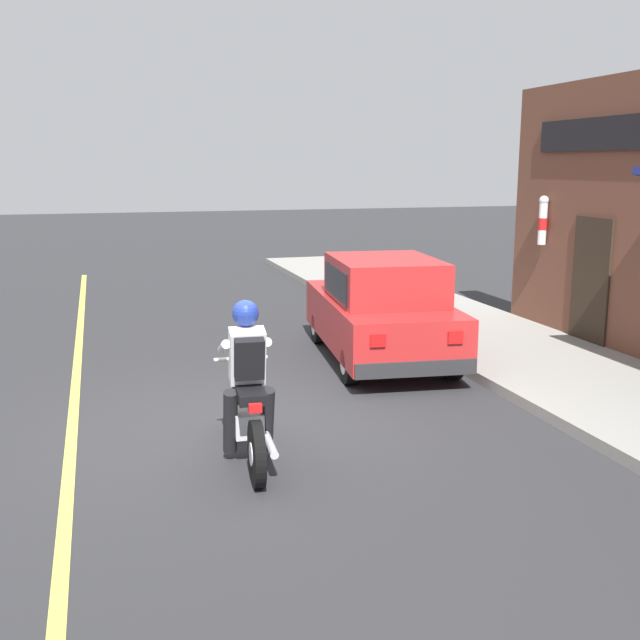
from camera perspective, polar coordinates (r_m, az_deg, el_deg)
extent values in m
plane|color=#2B2B2D|center=(8.50, -6.12, -8.23)|extent=(80.00, 80.00, 0.00)
cube|color=gray|center=(12.78, 12.46, -1.29)|extent=(2.60, 22.00, 0.14)
cube|color=#D1C64C|center=(11.25, -18.05, -3.72)|extent=(0.12, 19.80, 0.01)
cube|color=#2D2319|center=(12.51, 19.89, 2.58)|extent=(0.04, 0.90, 2.10)
cylinder|color=white|center=(13.43, 16.60, 7.03)|extent=(0.14, 0.14, 0.70)
cylinder|color=red|center=(13.43, 16.60, 7.03)|extent=(0.15, 0.15, 0.20)
sphere|color=silver|center=(13.40, 16.70, 8.73)|extent=(0.16, 0.16, 0.16)
cylinder|color=black|center=(8.25, -6.15, -6.56)|extent=(0.14, 0.63, 0.62)
cylinder|color=silver|center=(8.25, -6.15, -6.56)|extent=(0.14, 0.23, 0.22)
cylinder|color=black|center=(6.95, -4.84, -10.13)|extent=(0.14, 0.63, 0.62)
cylinder|color=silver|center=(6.95, -4.84, -10.13)|extent=(0.14, 0.23, 0.22)
cube|color=silver|center=(7.52, -5.52, -7.74)|extent=(0.31, 0.42, 0.24)
ellipsoid|color=orange|center=(7.63, -5.81, -4.23)|extent=(0.34, 0.54, 0.24)
cube|color=black|center=(7.19, -5.35, -5.56)|extent=(0.30, 0.58, 0.10)
cylinder|color=silver|center=(8.06, -6.12, -4.65)|extent=(0.09, 0.33, 0.68)
cylinder|color=silver|center=(7.87, -6.06, -2.94)|extent=(0.56, 0.08, 0.04)
sphere|color=silver|center=(8.07, -6.18, -3.46)|extent=(0.16, 0.16, 0.16)
cylinder|color=silver|center=(7.20, -3.83, -9.46)|extent=(0.12, 0.55, 0.08)
cube|color=red|center=(6.85, -4.95, -6.71)|extent=(0.12, 0.07, 0.08)
cylinder|color=black|center=(7.43, -6.85, -7.72)|extent=(0.16, 0.36, 0.71)
cylinder|color=black|center=(7.47, -4.07, -7.55)|extent=(0.16, 0.36, 0.71)
cube|color=silver|center=(7.27, -5.57, -2.74)|extent=(0.36, 0.35, 0.57)
cylinder|color=silver|center=(7.48, -7.33, -2.07)|extent=(0.13, 0.52, 0.26)
cylinder|color=silver|center=(7.52, -4.29, -1.92)|extent=(0.13, 0.52, 0.26)
sphere|color=navy|center=(7.24, -5.70, 0.52)|extent=(0.26, 0.26, 0.26)
cube|color=black|center=(7.11, -5.42, -2.90)|extent=(0.30, 0.26, 0.42)
cylinder|color=black|center=(12.33, -0.09, -0.39)|extent=(0.25, 0.62, 0.60)
cylinder|color=silver|center=(12.33, -0.09, -0.39)|extent=(0.24, 0.35, 0.33)
cylinder|color=black|center=(12.66, 6.34, -0.14)|extent=(0.25, 0.62, 0.60)
cylinder|color=silver|center=(12.66, 6.34, -0.14)|extent=(0.24, 0.35, 0.33)
cylinder|color=black|center=(10.04, 2.28, -3.22)|extent=(0.25, 0.62, 0.60)
cylinder|color=silver|center=(10.04, 2.28, -3.22)|extent=(0.24, 0.35, 0.33)
cylinder|color=black|center=(10.44, 10.04, -2.82)|extent=(0.25, 0.62, 0.60)
cylinder|color=silver|center=(10.44, 10.04, -2.82)|extent=(0.24, 0.35, 0.33)
cube|color=red|center=(11.27, 4.57, -0.02)|extent=(2.05, 3.86, 0.70)
cube|color=red|center=(10.92, 4.95, 3.00)|extent=(1.65, 2.05, 0.66)
cube|color=black|center=(11.76, 3.86, 3.40)|extent=(1.36, 0.50, 0.51)
cube|color=black|center=(10.76, 1.22, 2.81)|extent=(0.20, 1.51, 0.46)
cube|color=black|center=(11.13, 8.57, 2.98)|extent=(0.20, 1.51, 0.46)
cube|color=silver|center=(12.93, 0.33, 2.08)|extent=(0.24, 0.07, 0.14)
cube|color=red|center=(9.36, 4.43, -1.58)|extent=(0.20, 0.06, 0.16)
cube|color=silver|center=(13.15, 4.69, 2.20)|extent=(0.24, 0.07, 0.14)
cube|color=red|center=(9.66, 10.28, -1.32)|extent=(0.20, 0.06, 0.16)
cube|color=#28282B|center=(13.07, 2.54, 0.52)|extent=(1.61, 0.30, 0.20)
cube|color=#28282B|center=(9.62, 7.28, -3.67)|extent=(1.61, 0.30, 0.20)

